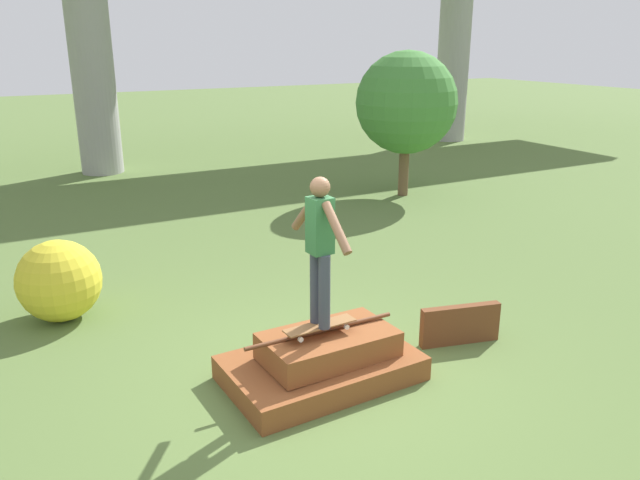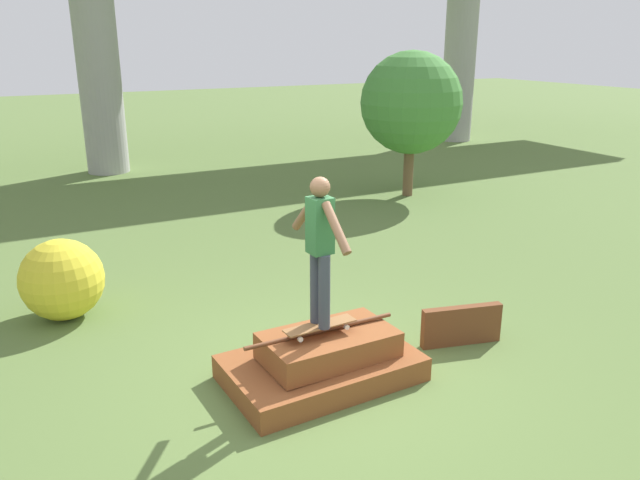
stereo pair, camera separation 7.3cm
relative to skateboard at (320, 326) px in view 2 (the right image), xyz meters
name	(u,v)px [view 2 (the right image)]	position (x,y,z in m)	size (l,w,h in m)	color
ground_plane	(321,379)	(0.05, 0.07, -0.67)	(80.00, 80.00, 0.00)	#567038
scrap_pile	(324,361)	(0.07, 0.06, -0.45)	(2.05, 1.31, 0.59)	brown
scrap_plank_loose	(461,325)	(1.91, 0.01, -0.43)	(0.99, 0.35, 0.48)	brown
skateboard	(320,326)	(0.00, 0.00, 0.00)	(0.80, 0.22, 0.09)	brown
skater	(320,243)	(0.00, 0.00, 0.90)	(0.23, 1.06, 1.55)	#383D4C
tree_behind_left	(411,103)	(5.74, 6.45, 1.45)	(2.29, 2.29, 3.27)	brown
bush_yellow_flowering	(62,280)	(-2.18, 3.02, -0.14)	(1.06, 1.06, 1.06)	gold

